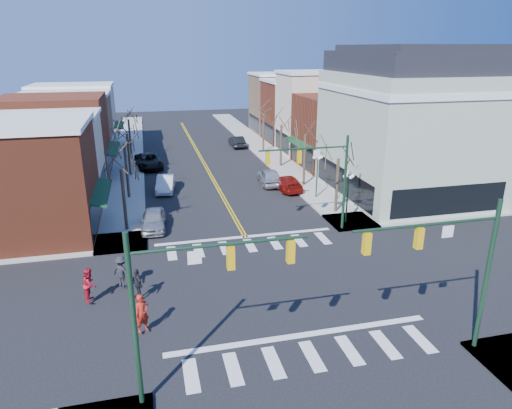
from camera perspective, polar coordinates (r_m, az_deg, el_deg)
ground at (r=26.52m, az=2.31°, el=-10.48°), size 160.00×160.00×0.00m
sidewalk_left at (r=44.18m, az=-15.99°, el=1.18°), size 3.50×70.00×0.15m
sidewalk_right at (r=46.67m, az=5.96°, el=2.77°), size 3.50×70.00×0.15m
bldg_left_brick_a at (r=36.25m, az=-27.60°, el=2.35°), size 10.00×8.50×8.00m
bldg_left_stucco_a at (r=43.64m, az=-25.34°, el=4.87°), size 10.00×7.00×7.50m
bldg_left_brick_b at (r=51.24m, az=-23.79°, el=7.53°), size 10.00×9.00×8.50m
bldg_left_tan at (r=59.33m, az=-22.50°, el=8.72°), size 10.00×7.50×7.80m
bldg_left_stucco_b at (r=66.89m, az=-21.62°, el=10.02°), size 10.00×8.00×8.20m
bldg_right_brick_a at (r=53.48m, az=10.96°, el=8.93°), size 10.00×8.50×8.00m
bldg_right_stucco at (r=60.38m, az=7.97°, el=11.18°), size 10.00×7.00×10.00m
bldg_right_brick_b at (r=67.45m, az=5.60°, el=11.43°), size 10.00×8.00×8.50m
bldg_right_tan at (r=74.97m, az=3.57°, el=12.43°), size 10.00×8.00×9.00m
victorian_corner at (r=43.73m, az=18.48°, el=9.65°), size 12.25×14.25×13.30m
traffic_mast_near_left at (r=16.98m, az=-8.93°, el=-10.65°), size 6.60×0.28×7.20m
traffic_mast_near_right at (r=20.78m, az=23.35°, el=-6.32°), size 6.60×0.28×7.20m
traffic_mast_far_right at (r=32.98m, az=8.21°, el=4.17°), size 6.60×0.28×7.20m
lamppost_corner at (r=35.46m, az=11.42°, el=2.10°), size 0.36×0.36×4.33m
lamppost_midblock at (r=41.21m, az=7.67°, el=4.67°), size 0.36×0.36×4.33m
tree_left_a at (r=34.89m, az=-16.15°, el=0.44°), size 0.24×0.24×4.76m
tree_left_b at (r=42.53m, az=-15.85°, el=3.95°), size 0.24×0.24×5.04m
tree_left_c at (r=50.37m, az=-15.61°, el=5.96°), size 0.24×0.24×4.55m
tree_left_d at (r=58.17m, az=-15.46°, el=7.84°), size 0.24×0.24×4.90m
tree_right_a at (r=37.90m, az=10.07°, el=2.25°), size 0.24×0.24×4.62m
tree_right_b at (r=45.00m, az=6.07°, el=5.47°), size 0.24×0.24×5.18m
tree_right_c at (r=52.45m, az=3.14°, el=7.29°), size 0.24×0.24×4.83m
tree_right_d at (r=60.00m, az=0.93°, el=8.87°), size 0.24×0.24×4.97m
car_left_near at (r=35.30m, az=-12.68°, el=-1.88°), size 2.03×4.45×1.48m
car_left_mid at (r=44.47m, az=-11.26°, el=2.57°), size 2.13×4.64×1.48m
car_left_far at (r=53.64m, az=-13.26°, el=5.31°), size 3.41×6.06×1.60m
car_right_near at (r=44.10m, az=3.89°, el=2.71°), size 2.24×4.93×1.40m
car_right_mid at (r=45.76m, az=1.67°, el=3.52°), size 2.24×4.98×1.66m
car_right_far at (r=63.65m, az=-2.40°, el=7.86°), size 1.66×4.61×1.51m
pedestrian_red_a at (r=22.87m, az=-14.06°, el=-13.06°), size 0.85×0.74×1.95m
pedestrian_red_b at (r=26.24m, az=-20.06°, el=-9.37°), size 0.83×1.00×1.88m
pedestrian_dark_a at (r=25.77m, az=-14.62°, el=-9.52°), size 0.84×1.08×1.71m
pedestrian_dark_b at (r=27.06m, az=-16.43°, el=-8.03°), size 1.40×1.29×1.90m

